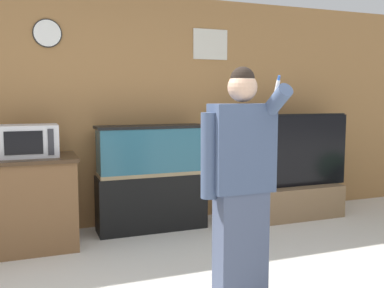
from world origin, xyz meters
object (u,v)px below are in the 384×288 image
(aquarium_on_stand, at_px, (151,178))
(person_standing, at_px, (240,183))
(tv_on_stand, at_px, (291,188))
(microwave, at_px, (29,141))

(aquarium_on_stand, relative_size, person_standing, 0.72)
(aquarium_on_stand, relative_size, tv_on_stand, 0.77)
(microwave, xyz_separation_m, tv_on_stand, (2.92, -0.03, -0.68))
(microwave, height_order, tv_on_stand, tv_on_stand)
(aquarium_on_stand, height_order, tv_on_stand, tv_on_stand)
(tv_on_stand, bearing_deg, person_standing, -132.37)
(microwave, relative_size, person_standing, 0.32)
(tv_on_stand, xyz_separation_m, person_standing, (-1.56, -1.71, 0.50))
(microwave, distance_m, person_standing, 2.22)
(microwave, bearing_deg, person_standing, -51.98)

